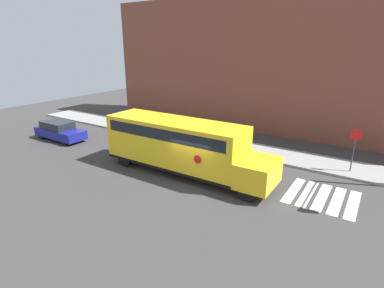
{
  "coord_description": "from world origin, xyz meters",
  "views": [
    {
      "loc": [
        8.07,
        -12.85,
        7.34
      ],
      "look_at": [
        -1.02,
        1.18,
        1.73
      ],
      "focal_mm": 28.0,
      "sensor_mm": 36.0,
      "label": 1
    }
  ],
  "objects": [
    {
      "name": "building_backdrop",
      "position": [
        0.0,
        13.0,
        5.61
      ],
      "size": [
        32.0,
        4.0,
        11.21
      ],
      "color": "brown",
      "rests_on": "ground"
    },
    {
      "name": "school_bus",
      "position": [
        -1.51,
        0.68,
        1.8
      ],
      "size": [
        10.43,
        2.57,
        3.14
      ],
      "color": "yellow",
      "rests_on": "ground"
    },
    {
      "name": "crosswalk_stripes",
      "position": [
        6.26,
        2.0,
        0.0
      ],
      "size": [
        3.3,
        3.2,
        0.01
      ],
      "color": "white",
      "rests_on": "ground"
    },
    {
      "name": "ground_plane",
      "position": [
        0.0,
        0.0,
        0.0
      ],
      "size": [
        60.0,
        60.0,
        0.0
      ],
      "primitive_type": "plane",
      "color": "#3A3838"
    },
    {
      "name": "stop_sign",
      "position": [
        7.07,
        5.97,
        1.76
      ],
      "size": [
        0.62,
        0.1,
        2.73
      ],
      "color": "#38383A",
      "rests_on": "ground"
    },
    {
      "name": "parked_car",
      "position": [
        -13.4,
        0.73,
        0.73
      ],
      "size": [
        4.52,
        1.7,
        1.46
      ],
      "color": "navy",
      "rests_on": "ground"
    },
    {
      "name": "sidewalk_strip",
      "position": [
        0.0,
        6.5,
        0.07
      ],
      "size": [
        44.0,
        3.0,
        0.15
      ],
      "color": "gray",
      "rests_on": "ground"
    }
  ]
}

